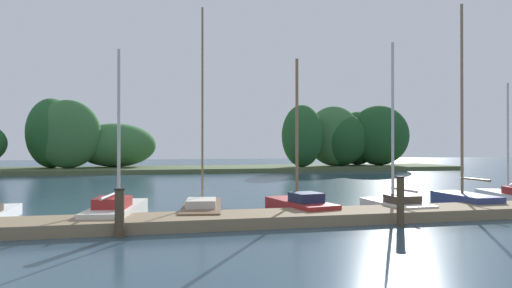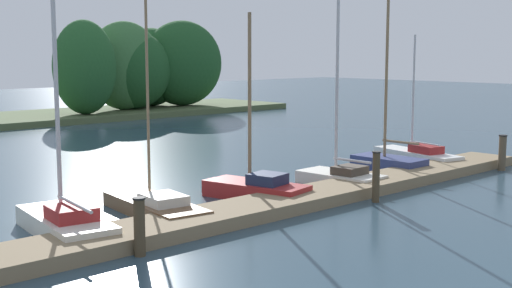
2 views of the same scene
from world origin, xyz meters
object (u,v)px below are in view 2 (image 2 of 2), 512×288
mooring_piling_2 (376,177)px  sailboat_2 (64,221)px  sailboat_5 (339,175)px  sailboat_3 (153,204)px  sailboat_6 (386,160)px  mooring_piling_1 (139,227)px  sailboat_4 (254,187)px  mooring_piling_3 (502,153)px  sailboat_7 (415,155)px

mooring_piling_2 → sailboat_2: bearing=160.7°
sailboat_5 → mooring_piling_2: 2.83m
sailboat_3 → mooring_piling_2: 6.62m
sailboat_5 → sailboat_2: bearing=83.5°
sailboat_2 → sailboat_6: bearing=-82.2°
sailboat_5 → mooring_piling_1: size_ratio=4.80×
sailboat_4 → sailboat_6: 6.78m
sailboat_2 → sailboat_6: 13.04m
sailboat_2 → mooring_piling_3: (16.50, -2.91, 0.33)m
mooring_piling_1 → mooring_piling_2: 8.19m
mooring_piling_1 → mooring_piling_3: (16.14, -0.13, 0.02)m
sailboat_7 → sailboat_6: bearing=114.4°
sailboat_3 → sailboat_7: bearing=-81.9°
sailboat_3 → mooring_piling_3: size_ratio=5.48×
sailboat_5 → mooring_piling_2: size_ratio=4.12×
sailboat_2 → sailboat_7: 15.75m
sailboat_4 → mooring_piling_1: (-5.90, -2.64, 0.30)m
sailboat_6 → sailboat_7: size_ratio=1.57×
sailboat_4 → sailboat_7: size_ratio=1.10×
sailboat_2 → mooring_piling_3: sailboat_2 is taller
sailboat_4 → sailboat_5: (3.57, -0.38, -0.02)m
mooring_piling_2 → mooring_piling_3: mooring_piling_2 is taller
sailboat_4 → sailboat_5: 3.59m
sailboat_4 → mooring_piling_1: size_ratio=4.28×
sailboat_2 → sailboat_5: bearing=-84.7°
sailboat_3 → sailboat_4: 3.46m
mooring_piling_3 → sailboat_7: bearing=102.7°
mooring_piling_2 → sailboat_6: bearing=32.9°
sailboat_6 → sailboat_7: 2.77m
sailboat_6 → mooring_piling_3: bearing=-129.2°
sailboat_5 → sailboat_6: 3.24m
sailboat_2 → mooring_piling_3: 16.76m
sailboat_7 → mooring_piling_3: 3.46m
sailboat_2 → sailboat_3: 2.83m
sailboat_3 → sailboat_5: size_ratio=1.17×
sailboat_4 → sailboat_7: sailboat_4 is taller
sailboat_3 → sailboat_5: 7.05m
sailboat_3 → sailboat_5: sailboat_3 is taller
sailboat_2 → sailboat_5: sailboat_5 is taller
sailboat_6 → mooring_piling_2: bearing=122.6°
sailboat_2 → sailboat_7: size_ratio=1.11×
sailboat_2 → sailboat_6: sailboat_6 is taller
sailboat_6 → sailboat_7: bearing=-78.8°
sailboat_5 → mooring_piling_3: bearing=-113.3°
sailboat_4 → mooring_piling_1: 6.47m
mooring_piling_3 → sailboat_6: bearing=141.0°
sailboat_5 → sailboat_6: (3.21, 0.41, 0.11)m
sailboat_7 → mooring_piling_3: size_ratio=3.80×
sailboat_3 → mooring_piling_1: size_ratio=5.64×
mooring_piling_1 → mooring_piling_3: mooring_piling_3 is taller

